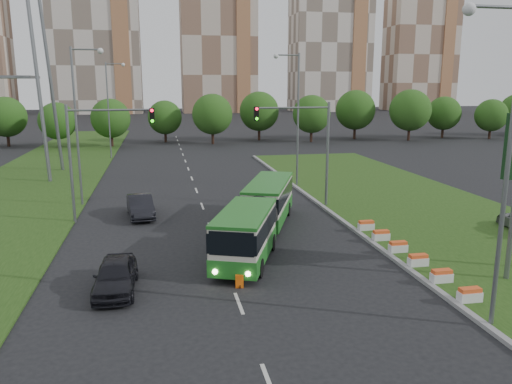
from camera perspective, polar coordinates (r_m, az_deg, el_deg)
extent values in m
plane|color=black|center=(28.09, 2.17, -7.06)|extent=(360.00, 360.00, 0.00)
cube|color=#204112|center=(39.91, 17.94, -1.74)|extent=(14.00, 60.00, 0.15)
cube|color=gray|center=(37.08, 8.48, -2.28)|extent=(0.30, 60.00, 0.18)
cube|color=#204112|center=(52.99, -23.82, 1.11)|extent=(12.00, 110.00, 0.10)
cylinder|color=slate|center=(26.34, 27.21, -3.38)|extent=(0.24, 0.24, 5.60)
cylinder|color=slate|center=(38.30, 8.16, 4.16)|extent=(0.20, 0.20, 8.00)
cylinder|color=slate|center=(37.16, 4.26, 9.58)|extent=(5.50, 0.14, 0.14)
cube|color=black|center=(36.55, 0.04, 8.94)|extent=(0.32, 0.32, 1.00)
cylinder|color=slate|center=(35.69, -20.43, 2.94)|extent=(0.20, 0.20, 8.00)
cylinder|color=slate|center=(34.99, -16.38, 8.98)|extent=(5.50, 0.14, 0.14)
cube|color=black|center=(34.88, -11.79, 8.54)|extent=(0.32, 0.32, 1.00)
cube|color=beige|center=(177.62, -17.90, 16.98)|extent=(28.00, 15.00, 52.00)
cube|color=beige|center=(177.78, -4.37, 17.18)|extent=(25.00, 15.00, 50.00)
cube|color=beige|center=(186.68, 8.45, 16.38)|extent=(27.00, 15.00, 47.00)
cube|color=beige|center=(200.66, 18.21, 14.62)|extent=(24.00, 14.00, 40.00)
cube|color=beige|center=(26.13, 1.77, -4.82)|extent=(2.31, 6.37, 2.49)
cube|color=beige|center=(33.87, -1.28, -0.87)|extent=(2.31, 7.75, 2.49)
cylinder|color=black|center=(29.66, 0.17, -2.84)|extent=(2.31, 1.15, 2.31)
cube|color=#1E6A1F|center=(26.38, 1.76, -6.55)|extent=(2.38, 6.41, 0.88)
cube|color=#1E6A1F|center=(34.07, -1.28, -2.23)|extent=(2.38, 7.80, 0.88)
cube|color=black|center=(26.01, 1.78, -3.95)|extent=(2.38, 6.41, 0.97)
cube|color=black|center=(33.78, -1.29, -0.18)|extent=(2.38, 7.80, 0.97)
imported|color=black|center=(23.83, -15.76, -9.15)|extent=(1.93, 4.54, 1.53)
imported|color=black|center=(36.47, -13.07, -1.59)|extent=(2.22, 4.91, 1.56)
imported|color=gray|center=(24.20, -2.23, -8.16)|extent=(0.51, 0.68, 1.69)
cube|color=#E8590C|center=(23.57, -1.90, -10.08)|extent=(0.37, 0.32, 0.64)
cylinder|color=black|center=(23.52, -1.83, -10.78)|extent=(0.04, 0.15, 0.15)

